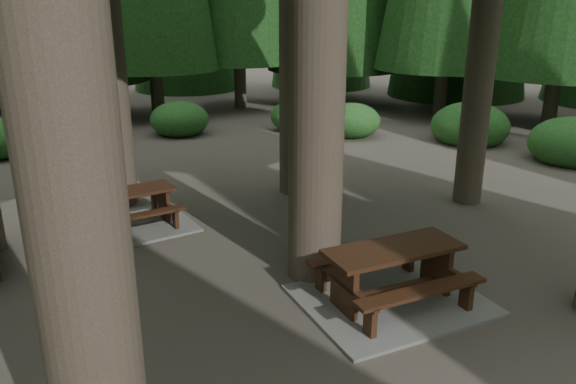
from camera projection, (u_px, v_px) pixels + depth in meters
name	position (u px, v px, depth m)	size (l,w,h in m)	color
ground	(274.00, 289.00, 8.66)	(80.00, 80.00, 0.00)	#4E463F
picnic_table_a	(392.00, 283.00, 8.19)	(2.63, 2.19, 0.88)	gray
picnic_table_c	(129.00, 215.00, 10.93)	(2.52, 2.19, 0.77)	gray
shrub_ring	(295.00, 240.00, 9.45)	(23.86, 24.64, 1.49)	#1C531F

